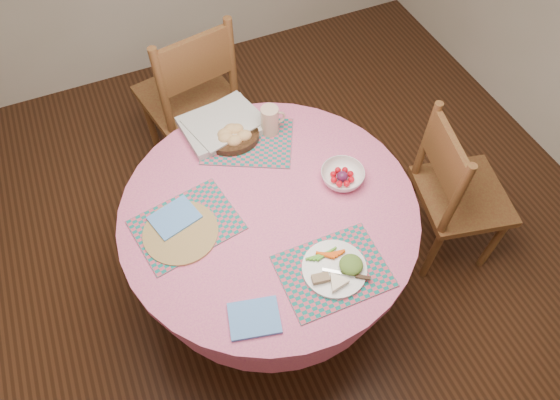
{
  "coord_description": "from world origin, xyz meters",
  "views": [
    {
      "loc": [
        -0.42,
        -1.08,
        2.44
      ],
      "look_at": [
        0.05,
        0.0,
        0.78
      ],
      "focal_mm": 32.0,
      "sensor_mm": 36.0,
      "label": 1
    }
  ],
  "objects": [
    {
      "name": "ground",
      "position": [
        0.0,
        0.0,
        0.0
      ],
      "size": [
        4.0,
        4.0,
        0.0
      ],
      "primitive_type": "plane",
      "color": "#331C0F",
      "rests_on": "ground"
    },
    {
      "name": "fruit_bowl",
      "position": [
        0.34,
        0.01,
        0.78
      ],
      "size": [
        0.24,
        0.24,
        0.06
      ],
      "rotation": [
        0.0,
        0.0,
        -0.4
      ],
      "color": "white",
      "rests_on": "dining_table"
    },
    {
      "name": "placemat_back",
      "position": [
        0.06,
        0.38,
        0.75
      ],
      "size": [
        0.49,
        0.45,
        0.01
      ],
      "primitive_type": "cube",
      "rotation": [
        0.0,
        0.0,
        -0.47
      ],
      "color": "#126A65",
      "rests_on": "dining_table"
    },
    {
      "name": "dinner_plate",
      "position": [
        0.12,
        -0.37,
        0.77
      ],
      "size": [
        0.25,
        0.25,
        0.05
      ],
      "rotation": [
        0.0,
        0.0,
        -0.18
      ],
      "color": "white",
      "rests_on": "placemat_front"
    },
    {
      "name": "chair_back",
      "position": [
        -0.05,
        1.0,
        0.54
      ],
      "size": [
        0.56,
        0.54,
        1.03
      ],
      "rotation": [
        0.0,
        0.0,
        3.33
      ],
      "color": "brown",
      "rests_on": "ground"
    },
    {
      "name": "napkin_near",
      "position": [
        -0.23,
        -0.42,
        0.76
      ],
      "size": [
        0.21,
        0.18,
        0.01
      ],
      "primitive_type": "cube",
      "rotation": [
        0.0,
        0.0,
        -0.24
      ],
      "color": "#548BD9",
      "rests_on": "dining_table"
    },
    {
      "name": "wicker_trivet",
      "position": [
        -0.37,
        0.03,
        0.76
      ],
      "size": [
        0.3,
        0.3,
        0.01
      ],
      "primitive_type": "cylinder",
      "color": "olive",
      "rests_on": "dining_table"
    },
    {
      "name": "newspaper_stack",
      "position": [
        -0.03,
        0.5,
        0.78
      ],
      "size": [
        0.39,
        0.32,
        0.04
      ],
      "rotation": [
        0.0,
        0.0,
        0.11
      ],
      "color": "silver",
      "rests_on": "dining_table"
    },
    {
      "name": "placemat_left",
      "position": [
        -0.34,
        0.06,
        0.75
      ],
      "size": [
        0.45,
        0.36,
        0.01
      ],
      "primitive_type": "cube",
      "rotation": [
        0.0,
        0.0,
        0.17
      ],
      "color": "#126A65",
      "rests_on": "dining_table"
    },
    {
      "name": "bread_bowl",
      "position": [
        -0.0,
        0.4,
        0.79
      ],
      "size": [
        0.23,
        0.23,
        0.08
      ],
      "color": "black",
      "rests_on": "placemat_back"
    },
    {
      "name": "chair_right",
      "position": [
        0.93,
        -0.11,
        0.49
      ],
      "size": [
        0.5,
        0.51,
        0.93
      ],
      "rotation": [
        0.0,
        0.0,
        1.35
      ],
      "color": "brown",
      "rests_on": "ground"
    },
    {
      "name": "placemat_front",
      "position": [
        0.11,
        -0.36,
        0.75
      ],
      "size": [
        0.41,
        0.31,
        0.01
      ],
      "primitive_type": "cube",
      "rotation": [
        0.0,
        0.0,
        -0.02
      ],
      "color": "#126A65",
      "rests_on": "dining_table"
    },
    {
      "name": "latte_mug",
      "position": [
        0.17,
        0.39,
        0.83
      ],
      "size": [
        0.12,
        0.08,
        0.14
      ],
      "color": "#D0AC8F",
      "rests_on": "placemat_back"
    },
    {
      "name": "napkin_far",
      "position": [
        -0.37,
        0.1,
        0.76
      ],
      "size": [
        0.21,
        0.18,
        0.01
      ],
      "primitive_type": "cube",
      "rotation": [
        0.0,
        0.0,
        0.28
      ],
      "color": "#548BD9",
      "rests_on": "placemat_left"
    },
    {
      "name": "dining_table",
      "position": [
        0.0,
        0.0,
        0.56
      ],
      "size": [
        1.24,
        1.24,
        0.75
      ],
      "color": "#E06889",
      "rests_on": "ground"
    }
  ]
}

